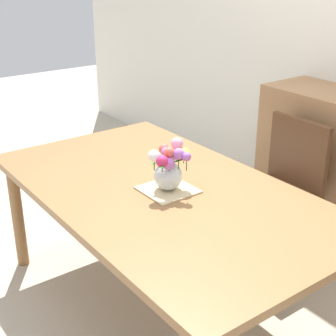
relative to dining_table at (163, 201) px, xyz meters
name	(u,v)px	position (x,y,z in m)	size (l,w,h in m)	color
ground_plane	(164,306)	(0.00, 0.00, -0.65)	(12.00, 12.00, 0.00)	#B7AD99
dining_table	(163,201)	(0.00, 0.00, 0.00)	(1.89, 1.08, 0.72)	olive
chair_far	(283,182)	(0.02, 0.88, -0.13)	(0.42, 0.42, 0.90)	brown
placemat	(168,190)	(0.03, 0.01, 0.07)	(0.24, 0.24, 0.01)	#CCB789
flower_vase	(169,167)	(0.04, 0.01, 0.20)	(0.19, 0.23, 0.25)	silver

